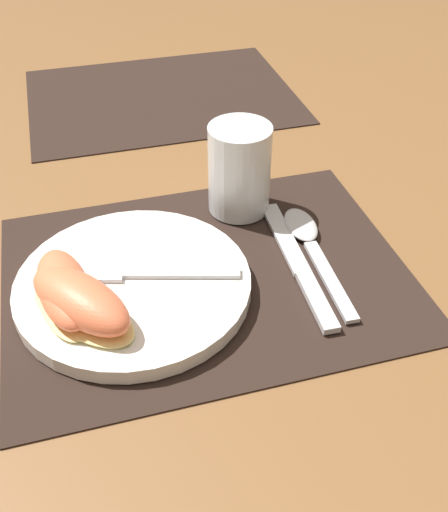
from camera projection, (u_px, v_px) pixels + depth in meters
The scene contains 10 objects.
ground_plane at pixel (207, 275), 0.62m from camera, with size 3.00×3.00×0.00m, color brown.
placemat at pixel (207, 274), 0.62m from camera, with size 0.41×0.31×0.00m.
placemat_far at pixel (162, 96), 0.95m from camera, with size 0.41×0.31×0.00m.
plate at pixel (134, 285), 0.59m from camera, with size 0.23×0.23×0.02m.
juice_glass at pixel (239, 174), 0.68m from camera, with size 0.07×0.07×0.10m.
knife at pixel (298, 264), 0.62m from camera, with size 0.03×0.21×0.01m.
spoon at pixel (308, 238), 0.65m from camera, with size 0.04×0.18×0.01m.
fork at pixel (132, 273), 0.59m from camera, with size 0.18×0.07×0.00m.
citrus_wedge_0 at pixel (64, 290), 0.55m from camera, with size 0.06×0.12×0.03m.
citrus_wedge_1 at pixel (81, 302), 0.54m from camera, with size 0.12×0.13×0.04m.
Camera 1 is at (-0.11, -0.45, 0.41)m, focal length 42.00 mm.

